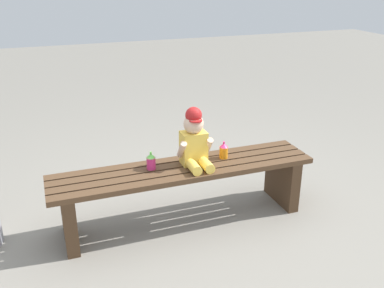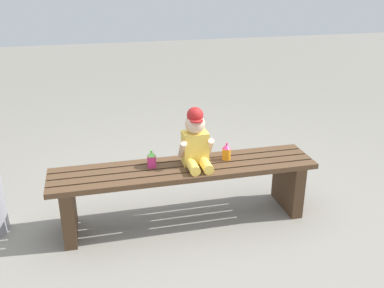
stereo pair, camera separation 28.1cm
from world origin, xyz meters
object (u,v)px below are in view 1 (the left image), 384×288
at_px(child_figure, 195,140).
at_px(sippy_cup_left, 151,161).
at_px(sippy_cup_right, 224,150).
at_px(park_bench, 184,183).

height_order(child_figure, sippy_cup_left, child_figure).
xyz_separation_m(child_figure, sippy_cup_right, (0.23, 0.03, -0.12)).
xyz_separation_m(sippy_cup_left, sippy_cup_right, (0.53, 0.00, 0.00)).
height_order(park_bench, sippy_cup_left, sippy_cup_left).
relative_size(park_bench, child_figure, 4.47).
bearing_deg(sippy_cup_right, park_bench, -172.33).
xyz_separation_m(child_figure, sippy_cup_left, (-0.30, 0.03, -0.12)).
relative_size(sippy_cup_left, sippy_cup_right, 1.00).
bearing_deg(park_bench, child_figure, 8.36).
bearing_deg(child_figure, sippy_cup_right, 7.43).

